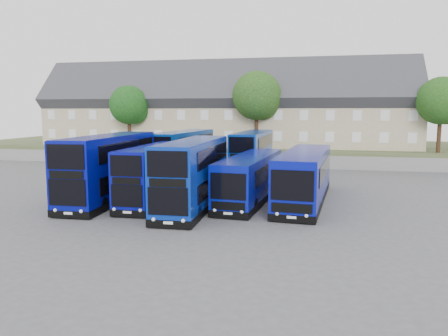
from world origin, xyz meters
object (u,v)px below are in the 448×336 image
tree_mid (258,98)px  tree_east (442,103)px  dd_front_left (109,169)px  dd_front_mid (155,175)px  coach_east_a (251,179)px  tree_west (130,106)px

tree_mid → tree_east: size_ratio=1.12×
dd_front_left → dd_front_mid: size_ratio=1.18×
coach_east_a → tree_mid: bearing=100.8°
tree_west → coach_east_a: bearing=-47.7°
tree_west → tree_east: size_ratio=0.94×
dd_front_left → tree_west: tree_west is taller
dd_front_mid → coach_east_a: dd_front_mid is taller
dd_front_left → tree_mid: size_ratio=1.30×
dd_front_left → tree_west: 24.14m
coach_east_a → dd_front_left: bearing=-164.2°
dd_front_left → coach_east_a: 10.33m
dd_front_left → dd_front_mid: bearing=-0.2°
dd_front_left → tree_east: (27.77, 22.20, 5.06)m
dd_front_mid → tree_mid: (4.31, 22.60, 6.09)m
tree_west → tree_mid: (16.00, 0.50, 1.02)m
tree_east → coach_east_a: bearing=-131.2°
dd_front_left → coach_east_a: (10.10, 2.04, -0.71)m
tree_mid → tree_east: (20.00, -0.50, -0.68)m
dd_front_left → dd_front_mid: (3.47, 0.10, -0.35)m
dd_front_left → coach_east_a: dd_front_left is taller
dd_front_mid → coach_east_a: (6.63, 1.94, -0.36)m
dd_front_mid → tree_mid: size_ratio=1.11×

